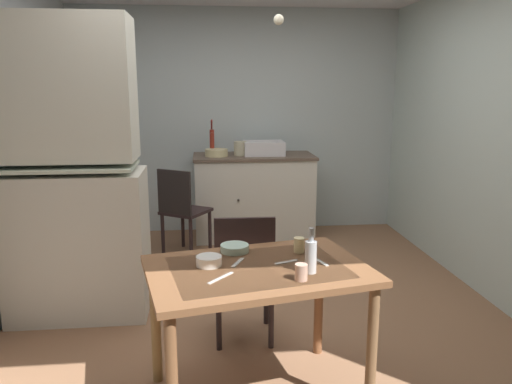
{
  "coord_description": "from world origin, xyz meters",
  "views": [
    {
      "loc": [
        -0.39,
        -3.59,
        1.69
      ],
      "look_at": [
        -0.02,
        -0.04,
        0.92
      ],
      "focal_mm": 34.8,
      "sensor_mm": 36.0,
      "label": 1
    }
  ],
  "objects_px": {
    "glass_bottle": "(311,255)",
    "sink_basin": "(264,148)",
    "mixing_bowl_counter": "(216,153)",
    "chair_by_counter": "(182,209)",
    "chair_far_side": "(244,274)",
    "dining_table": "(258,285)",
    "serving_bowl_wide": "(209,261)",
    "mug_dark": "(301,272)",
    "hutch_cabinet": "(74,182)",
    "hand_pump": "(212,140)"
  },
  "relations": [
    {
      "from": "sink_basin",
      "to": "chair_far_side",
      "type": "bearing_deg",
      "value": -99.88
    },
    {
      "from": "chair_by_counter",
      "to": "glass_bottle",
      "type": "bearing_deg",
      "value": -73.06
    },
    {
      "from": "sink_basin",
      "to": "chair_far_side",
      "type": "xyz_separation_m",
      "value": [
        -0.41,
        -2.37,
        -0.53
      ]
    },
    {
      "from": "chair_far_side",
      "to": "chair_by_counter",
      "type": "relative_size",
      "value": 1.0
    },
    {
      "from": "dining_table",
      "to": "mixing_bowl_counter",
      "type": "bearing_deg",
      "value": 92.65
    },
    {
      "from": "chair_far_side",
      "to": "mug_dark",
      "type": "xyz_separation_m",
      "value": [
        0.22,
        -0.81,
        0.32
      ]
    },
    {
      "from": "chair_by_counter",
      "to": "glass_bottle",
      "type": "relative_size",
      "value": 3.79
    },
    {
      "from": "hutch_cabinet",
      "to": "mixing_bowl_counter",
      "type": "height_order",
      "value": "hutch_cabinet"
    },
    {
      "from": "chair_by_counter",
      "to": "mug_dark",
      "type": "bearing_deg",
      "value": -75.01
    },
    {
      "from": "dining_table",
      "to": "chair_far_side",
      "type": "relative_size",
      "value": 1.43
    },
    {
      "from": "serving_bowl_wide",
      "to": "mixing_bowl_counter",
      "type": "bearing_deg",
      "value": 87.63
    },
    {
      "from": "serving_bowl_wide",
      "to": "sink_basin",
      "type": "bearing_deg",
      "value": 77.62
    },
    {
      "from": "sink_basin",
      "to": "chair_far_side",
      "type": "height_order",
      "value": "sink_basin"
    },
    {
      "from": "dining_table",
      "to": "chair_by_counter",
      "type": "xyz_separation_m",
      "value": [
        -0.5,
        2.38,
        -0.17
      ]
    },
    {
      "from": "dining_table",
      "to": "serving_bowl_wide",
      "type": "height_order",
      "value": "serving_bowl_wide"
    },
    {
      "from": "sink_basin",
      "to": "mug_dark",
      "type": "height_order",
      "value": "sink_basin"
    },
    {
      "from": "mixing_bowl_counter",
      "to": "dining_table",
      "type": "distance_m",
      "value": 2.95
    },
    {
      "from": "mixing_bowl_counter",
      "to": "mug_dark",
      "type": "relative_size",
      "value": 3.04
    },
    {
      "from": "hand_pump",
      "to": "mixing_bowl_counter",
      "type": "height_order",
      "value": "hand_pump"
    },
    {
      "from": "serving_bowl_wide",
      "to": "mug_dark",
      "type": "xyz_separation_m",
      "value": [
        0.45,
        -0.25,
        0.02
      ]
    },
    {
      "from": "hutch_cabinet",
      "to": "chair_far_side",
      "type": "height_order",
      "value": "hutch_cabinet"
    },
    {
      "from": "serving_bowl_wide",
      "to": "mug_dark",
      "type": "height_order",
      "value": "mug_dark"
    },
    {
      "from": "hutch_cabinet",
      "to": "serving_bowl_wide",
      "type": "bearing_deg",
      "value": -49.71
    },
    {
      "from": "chair_far_side",
      "to": "chair_by_counter",
      "type": "xyz_separation_m",
      "value": [
        -0.47,
        1.77,
        0.01
      ]
    },
    {
      "from": "mixing_bowl_counter",
      "to": "chair_far_side",
      "type": "relative_size",
      "value": 0.28
    },
    {
      "from": "sink_basin",
      "to": "dining_table",
      "type": "xyz_separation_m",
      "value": [
        -0.39,
        -2.98,
        -0.36
      ]
    },
    {
      "from": "mixing_bowl_counter",
      "to": "dining_table",
      "type": "bearing_deg",
      "value": -87.35
    },
    {
      "from": "glass_bottle",
      "to": "sink_basin",
      "type": "bearing_deg",
      "value": 87.6
    },
    {
      "from": "sink_basin",
      "to": "hand_pump",
      "type": "bearing_deg",
      "value": 175.44
    },
    {
      "from": "dining_table",
      "to": "hutch_cabinet",
      "type": "bearing_deg",
      "value": 135.71
    },
    {
      "from": "hutch_cabinet",
      "to": "chair_by_counter",
      "type": "xyz_separation_m",
      "value": [
        0.71,
        1.21,
        -0.53
      ]
    },
    {
      "from": "mixing_bowl_counter",
      "to": "chair_by_counter",
      "type": "xyz_separation_m",
      "value": [
        -0.36,
        -0.55,
        -0.49
      ]
    },
    {
      "from": "chair_far_side",
      "to": "hutch_cabinet",
      "type": "bearing_deg",
      "value": 154.48
    },
    {
      "from": "sink_basin",
      "to": "hutch_cabinet",
      "type": "bearing_deg",
      "value": -131.46
    },
    {
      "from": "chair_by_counter",
      "to": "serving_bowl_wide",
      "type": "xyz_separation_m",
      "value": [
        0.24,
        -2.33,
        0.3
      ]
    },
    {
      "from": "sink_basin",
      "to": "mug_dark",
      "type": "relative_size",
      "value": 5.4
    },
    {
      "from": "hutch_cabinet",
      "to": "sink_basin",
      "type": "bearing_deg",
      "value": 48.54
    },
    {
      "from": "chair_by_counter",
      "to": "hutch_cabinet",
      "type": "bearing_deg",
      "value": -120.33
    },
    {
      "from": "mixing_bowl_counter",
      "to": "chair_by_counter",
      "type": "height_order",
      "value": "mixing_bowl_counter"
    },
    {
      "from": "hand_pump",
      "to": "chair_far_side",
      "type": "distance_m",
      "value": 2.5
    },
    {
      "from": "mixing_bowl_counter",
      "to": "dining_table",
      "type": "xyz_separation_m",
      "value": [
        0.14,
        -2.93,
        -0.32
      ]
    },
    {
      "from": "mixing_bowl_counter",
      "to": "glass_bottle",
      "type": "bearing_deg",
      "value": -82.6
    },
    {
      "from": "hutch_cabinet",
      "to": "serving_bowl_wide",
      "type": "relative_size",
      "value": 15.9
    },
    {
      "from": "hutch_cabinet",
      "to": "glass_bottle",
      "type": "bearing_deg",
      "value": -41.13
    },
    {
      "from": "glass_bottle",
      "to": "chair_far_side",
      "type": "bearing_deg",
      "value": 111.6
    },
    {
      "from": "sink_basin",
      "to": "dining_table",
      "type": "distance_m",
      "value": 3.03
    },
    {
      "from": "hutch_cabinet",
      "to": "chair_by_counter",
      "type": "relative_size",
      "value": 2.41
    },
    {
      "from": "sink_basin",
      "to": "mug_dark",
      "type": "bearing_deg",
      "value": -93.54
    },
    {
      "from": "sink_basin",
      "to": "glass_bottle",
      "type": "relative_size",
      "value": 1.86
    },
    {
      "from": "hutch_cabinet",
      "to": "mixing_bowl_counter",
      "type": "relative_size",
      "value": 8.71
    }
  ]
}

